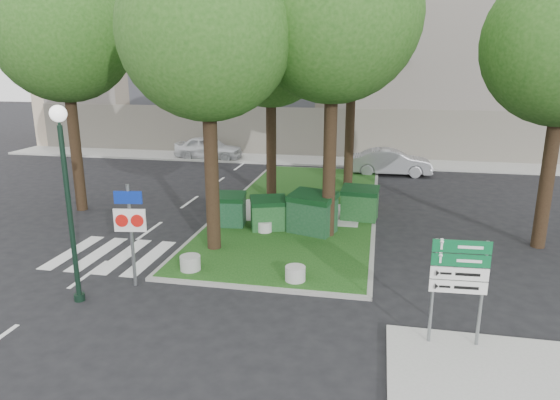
% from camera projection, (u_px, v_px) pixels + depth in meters
% --- Properties ---
extents(ground, '(120.00, 120.00, 0.00)m').
position_uv_depth(ground, '(237.00, 287.00, 13.69)').
color(ground, black).
rests_on(ground, ground).
extents(median_island, '(6.00, 16.00, 0.12)m').
position_uv_depth(median_island, '(301.00, 207.00, 21.14)').
color(median_island, '#163F12').
rests_on(median_island, ground).
extents(median_kerb, '(6.30, 16.30, 0.10)m').
position_uv_depth(median_kerb, '(301.00, 207.00, 21.15)').
color(median_kerb, gray).
rests_on(median_kerb, ground).
extents(sidewalk_corner, '(5.00, 4.00, 0.12)m').
position_uv_depth(sidewalk_corner, '(526.00, 395.00, 9.13)').
color(sidewalk_corner, '#999993').
rests_on(sidewalk_corner, ground).
extents(building_sidewalk, '(42.00, 3.00, 0.12)m').
position_uv_depth(building_sidewalk, '(319.00, 161.00, 31.17)').
color(building_sidewalk, '#999993').
rests_on(building_sidewalk, ground).
extents(zebra_crossing, '(5.00, 3.00, 0.01)m').
position_uv_depth(zebra_crossing, '(137.00, 257.00, 15.82)').
color(zebra_crossing, silver).
rests_on(zebra_crossing, ground).
extents(apartment_building, '(41.00, 12.00, 16.00)m').
position_uv_depth(apartment_building, '(334.00, 34.00, 36.16)').
color(apartment_building, '#C4AF93').
rests_on(apartment_building, ground).
extents(tree_median_near_left, '(5.20, 5.20, 10.53)m').
position_uv_depth(tree_median_near_left, '(209.00, 14.00, 14.44)').
color(tree_median_near_left, black).
rests_on(tree_median_near_left, ground).
extents(tree_median_mid, '(4.80, 4.80, 9.99)m').
position_uv_depth(tree_median_mid, '(273.00, 37.00, 20.58)').
color(tree_median_mid, black).
rests_on(tree_median_mid, ground).
extents(tree_median_far, '(5.80, 5.80, 11.93)m').
position_uv_depth(tree_median_far, '(356.00, 9.00, 22.46)').
color(tree_median_far, black).
rests_on(tree_median_far, ground).
extents(tree_street_left, '(5.40, 5.40, 11.00)m').
position_uv_depth(tree_street_left, '(64.00, 17.00, 18.99)').
color(tree_street_left, black).
rests_on(tree_street_left, ground).
extents(dumpster_a, '(1.41, 1.06, 1.23)m').
position_uv_depth(dumpster_a, '(227.00, 210.00, 18.47)').
color(dumpster_a, '#0F371D').
rests_on(dumpster_a, median_island).
extents(dumpster_b, '(1.51, 1.27, 1.20)m').
position_uv_depth(dumpster_b, '(269.00, 213.00, 18.04)').
color(dumpster_b, '#134318').
rests_on(dumpster_b, median_island).
extents(dumpster_c, '(1.86, 1.56, 1.48)m').
position_uv_depth(dumpster_c, '(312.00, 213.00, 17.64)').
color(dumpster_c, '#10351A').
rests_on(dumpster_c, median_island).
extents(dumpster_d, '(1.47, 1.09, 1.29)m').
position_uv_depth(dumpster_d, '(360.00, 203.00, 19.16)').
color(dumpster_d, '#144118').
rests_on(dumpster_d, median_island).
extents(bollard_left, '(0.59, 0.59, 0.42)m').
position_uv_depth(bollard_left, '(190.00, 263.00, 14.50)').
color(bollard_left, '#989893').
rests_on(bollard_left, median_island).
extents(bollard_right, '(0.57, 0.57, 0.40)m').
position_uv_depth(bollard_right, '(295.00, 273.00, 13.79)').
color(bollard_right, '#A7A6A1').
rests_on(bollard_right, median_island).
extents(bollard_mid, '(0.52, 0.52, 0.37)m').
position_uv_depth(bollard_mid, '(265.00, 227.00, 17.81)').
color(bollard_mid, '#AEADA8').
rests_on(bollard_mid, median_island).
extents(litter_bin, '(0.44, 0.44, 0.77)m').
position_uv_depth(litter_bin, '(367.00, 194.00, 21.49)').
color(litter_bin, yellow).
rests_on(litter_bin, median_island).
extents(street_lamp, '(0.40, 0.40, 5.00)m').
position_uv_depth(street_lamp, '(66.00, 182.00, 12.10)').
color(street_lamp, black).
rests_on(street_lamp, ground).
extents(traffic_sign_pole, '(0.86, 0.19, 2.87)m').
position_uv_depth(traffic_sign_pole, '(130.00, 222.00, 13.33)').
color(traffic_sign_pole, slate).
rests_on(traffic_sign_pole, ground).
extents(directional_sign, '(1.17, 0.13, 2.35)m').
position_uv_depth(directional_sign, '(459.00, 276.00, 10.33)').
color(directional_sign, slate).
rests_on(directional_sign, sidewalk_corner).
extents(car_white, '(4.34, 1.85, 1.46)m').
position_uv_depth(car_white, '(209.00, 148.00, 31.82)').
color(car_white, white).
rests_on(car_white, ground).
extents(car_silver, '(4.41, 1.74, 1.43)m').
position_uv_depth(car_silver, '(391.00, 162.00, 27.34)').
color(car_silver, '#A3A4AB').
rests_on(car_silver, ground).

